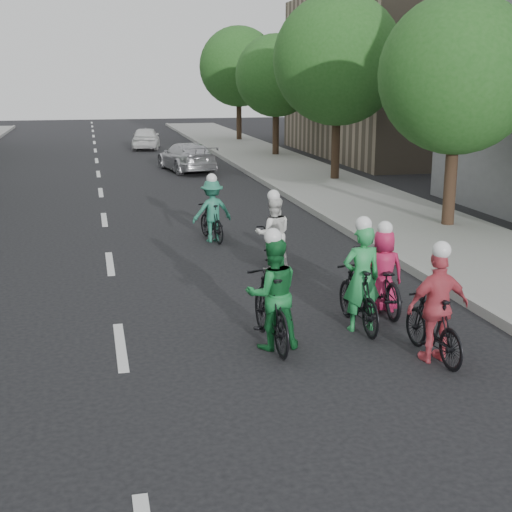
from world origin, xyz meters
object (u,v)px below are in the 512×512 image
object	(u,v)px
cyclist_3	(436,317)
cyclist_5	(273,242)
follow_car_lead	(186,157)
follow_car_trail	(146,138)
cyclist_4	(360,290)
cyclist_1	(212,215)
cyclist_2	(381,278)
cyclist_0	(272,302)

from	to	relation	value
cyclist_3	cyclist_5	world-z (taller)	cyclist_3
follow_car_lead	follow_car_trail	xyz separation A→B (m)	(-0.92, 10.11, 0.00)
cyclist_3	cyclist_4	bearing A→B (deg)	-71.59
cyclist_1	cyclist_2	distance (m)	6.23
cyclist_1	cyclist_3	world-z (taller)	cyclist_3
cyclist_0	cyclist_3	bearing A→B (deg)	153.27
cyclist_0	cyclist_1	world-z (taller)	cyclist_0
follow_car_lead	follow_car_trail	size ratio (longest dim) A/B	1.16
cyclist_3	follow_car_trail	size ratio (longest dim) A/B	0.49
cyclist_3	follow_car_lead	size ratio (longest dim) A/B	0.42
cyclist_2	follow_car_lead	distance (m)	19.41
cyclist_0	follow_car_lead	world-z (taller)	cyclist_0
cyclist_1	cyclist_4	xyz separation A→B (m)	(1.23, -6.73, -0.01)
cyclist_0	follow_car_lead	size ratio (longest dim) A/B	0.45
cyclist_3	cyclist_5	xyz separation A→B (m)	(-1.03, 5.24, -0.04)
cyclist_3	follow_car_trail	distance (m)	31.80
cyclist_4	follow_car_lead	size ratio (longest dim) A/B	0.44
cyclist_1	follow_car_lead	size ratio (longest dim) A/B	0.40
cyclist_1	cyclist_2	world-z (taller)	cyclist_1
cyclist_1	cyclist_4	distance (m)	6.84
cyclist_4	follow_car_lead	distance (m)	20.20
follow_car_trail	cyclist_4	bearing A→B (deg)	99.36
cyclist_1	cyclist_5	world-z (taller)	cyclist_5
cyclist_2	cyclist_5	size ratio (longest dim) A/B	1.17
cyclist_4	follow_car_lead	bearing A→B (deg)	-90.30
cyclist_2	cyclist_4	bearing A→B (deg)	53.01
cyclist_1	cyclist_5	bearing A→B (deg)	93.97
cyclist_1	cyclist_3	size ratio (longest dim) A/B	0.96
cyclist_4	cyclist_5	world-z (taller)	cyclist_4
cyclist_4	follow_car_trail	world-z (taller)	cyclist_4
follow_car_lead	cyclist_0	bearing A→B (deg)	75.96
cyclist_1	cyclist_2	xyz separation A→B (m)	(1.93, -5.92, -0.07)
cyclist_3	follow_car_trail	xyz separation A→B (m)	(-1.54, 31.76, -0.03)
cyclist_2	follow_car_lead	world-z (taller)	cyclist_2
cyclist_5	cyclist_1	bearing A→B (deg)	-68.00
cyclist_5	follow_car_lead	world-z (taller)	cyclist_5
cyclist_5	follow_car_lead	bearing A→B (deg)	-84.23
cyclist_3	cyclist_4	xyz separation A→B (m)	(-0.58, 1.45, 0.00)
cyclist_0	cyclist_2	xyz separation A→B (m)	(2.25, 1.23, -0.12)
cyclist_0	follow_car_trail	bearing A→B (deg)	-92.00
cyclist_0	cyclist_5	world-z (taller)	cyclist_0
cyclist_0	cyclist_3	xyz separation A→B (m)	(2.12, -1.03, -0.05)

